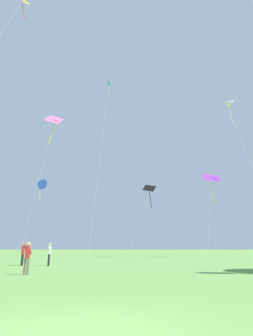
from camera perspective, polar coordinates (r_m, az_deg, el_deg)
name	(u,v)px	position (r m, az deg, el deg)	size (l,w,h in m)	color
ground_plane	(83,332)	(5.66, -9.11, -30.78)	(400.00, 400.00, 0.00)	#669947
kite_purple_streamer	(212,184)	(45.40, 17.37, -3.11)	(5.28, 11.54, 13.08)	purple
kite_yellow_diamond	(19,9)	(32.98, -21.61, 28.55)	(1.14, 11.31, 26.52)	yellow
kite_black_large	(149,193)	(46.60, 4.83, -5.16)	(4.45, 10.23, 11.98)	black
kite_blue_delta	(40,183)	(51.37, -17.61, -3.05)	(5.32, 9.47, 13.68)	blue
kite_teal_box	(108,88)	(43.39, -3.81, 16.25)	(0.34, 11.79, 26.28)	teal
kite_pink_low	(53,126)	(39.15, -15.17, 8.53)	(2.62, 5.06, 19.46)	pink
kite_white_distant	(228,104)	(42.28, 20.43, 12.47)	(1.63, 9.86, 21.92)	white
person_far_back	(23,252)	(25.31, -20.82, -16.15)	(0.24, 0.56, 1.74)	black
person_with_spool	(49,252)	(24.28, -15.82, -16.50)	(0.25, 0.59, 1.81)	black
person_foreground_watcher	(27,255)	(16.93, -19.99, -16.69)	(0.56, 0.23, 1.73)	#665B4C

